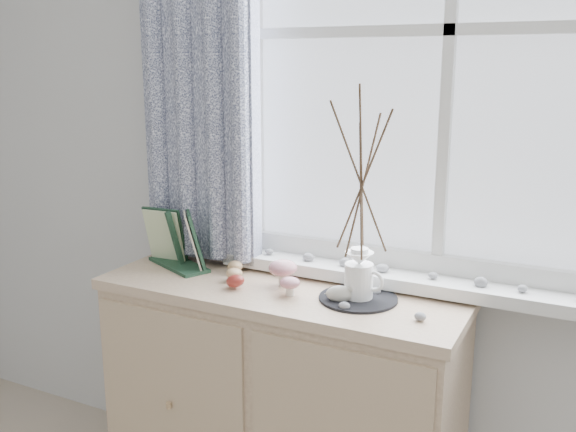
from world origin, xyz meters
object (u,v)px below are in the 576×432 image
(sideboard, at_px, (281,405))
(toadstool_cluster, at_px, (285,272))
(botanical_book, at_px, (173,239))
(twig_pitcher, at_px, (361,177))

(sideboard, bearing_deg, toadstool_cluster, -21.25)
(sideboard, distance_m, botanical_book, 0.68)
(botanical_book, distance_m, toadstool_cluster, 0.44)
(twig_pitcher, bearing_deg, sideboard, -173.43)
(botanical_book, height_order, twig_pitcher, twig_pitcher)
(toadstool_cluster, relative_size, twig_pitcher, 0.23)
(sideboard, height_order, botanical_book, botanical_book)
(sideboard, height_order, toadstool_cluster, toadstool_cluster)
(botanical_book, bearing_deg, twig_pitcher, 24.85)
(sideboard, xyz_separation_m, botanical_book, (-0.42, -0.00, 0.53))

